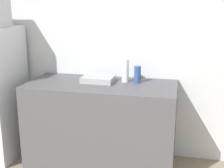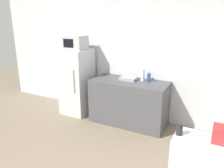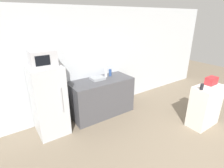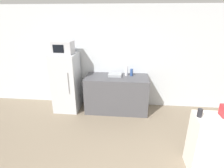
% 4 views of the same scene
% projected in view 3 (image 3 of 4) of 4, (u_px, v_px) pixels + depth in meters
% --- Properties ---
extents(wall_back, '(8.00, 0.06, 2.60)m').
position_uv_depth(wall_back, '(102.00, 60.00, 4.57)').
color(wall_back, silver).
rests_on(wall_back, ground_plane).
extents(refrigerator, '(0.61, 0.69, 1.48)m').
position_uv_depth(refrigerator, '(49.00, 101.00, 3.61)').
color(refrigerator, silver).
rests_on(refrigerator, ground_plane).
extents(microwave, '(0.47, 0.37, 0.30)m').
position_uv_depth(microwave, '(43.00, 58.00, 3.29)').
color(microwave, '#BCBCC1').
rests_on(microwave, refrigerator).
extents(counter, '(1.56, 0.70, 0.92)m').
position_uv_depth(counter, '(102.00, 97.00, 4.42)').
color(counter, '#4C4C51').
rests_on(counter, ground_plane).
extents(sink_basin, '(0.33, 0.26, 0.06)m').
position_uv_depth(sink_basin, '(98.00, 78.00, 4.27)').
color(sink_basin, '#9EA3A8').
rests_on(sink_basin, counter).
extents(bottle_tall, '(0.07, 0.07, 0.24)m').
position_uv_depth(bottle_tall, '(106.00, 72.00, 4.44)').
color(bottle_tall, silver).
rests_on(bottle_tall, counter).
extents(bottle_short, '(0.07, 0.07, 0.18)m').
position_uv_depth(bottle_short, '(110.00, 73.00, 4.52)').
color(bottle_short, '#2D4C8C').
rests_on(bottle_short, counter).
extents(shelf_cabinet, '(0.73, 0.40, 0.96)m').
position_uv_depth(shelf_cabinet, '(205.00, 106.00, 3.94)').
color(shelf_cabinet, white).
rests_on(shelf_cabinet, ground_plane).
extents(basket, '(0.28, 0.17, 0.17)m').
position_uv_depth(basket, '(211.00, 81.00, 3.83)').
color(basket, red).
rests_on(basket, shelf_cabinet).
extents(jar, '(0.07, 0.07, 0.13)m').
position_uv_depth(jar, '(202.00, 87.00, 3.57)').
color(jar, '#232328').
rests_on(jar, shelf_cabinet).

